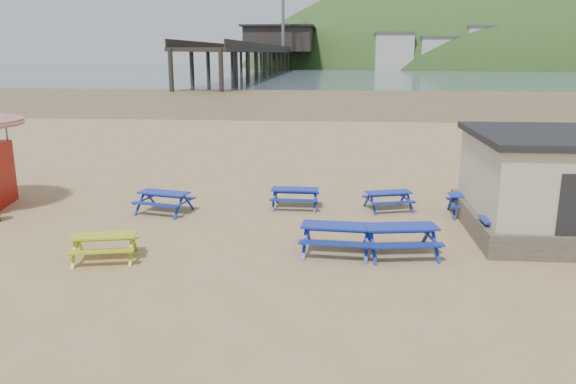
# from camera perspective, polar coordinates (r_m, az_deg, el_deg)

# --- Properties ---
(ground) EXTENTS (400.00, 400.00, 0.00)m
(ground) POSITION_cam_1_polar(r_m,az_deg,el_deg) (17.54, -3.92, -4.27)
(ground) COLOR tan
(ground) RESTS_ON ground
(wet_sand) EXTENTS (400.00, 400.00, 0.00)m
(wet_sand) POSITION_cam_1_polar(r_m,az_deg,el_deg) (71.71, 2.99, 9.53)
(wet_sand) COLOR olive
(wet_sand) RESTS_ON ground
(sea) EXTENTS (400.00, 400.00, 0.00)m
(sea) POSITION_cam_1_polar(r_m,az_deg,el_deg) (186.55, 4.38, 12.20)
(sea) COLOR #485A67
(sea) RESTS_ON ground
(picnic_table_blue_a) EXTENTS (2.05, 1.79, 0.74)m
(picnic_table_blue_a) POSITION_cam_1_polar(r_m,az_deg,el_deg) (20.21, -12.46, -1.02)
(picnic_table_blue_a) COLOR #181BA5
(picnic_table_blue_a) RESTS_ON ground
(picnic_table_blue_b) EXTENTS (1.88, 1.68, 0.67)m
(picnic_table_blue_b) POSITION_cam_1_polar(r_m,az_deg,el_deg) (20.40, 10.15, -0.87)
(picnic_table_blue_b) COLOR #181BA5
(picnic_table_blue_b) RESTS_ON ground
(picnic_table_blue_c) EXTENTS (1.81, 1.47, 0.74)m
(picnic_table_blue_c) POSITION_cam_1_polar(r_m,az_deg,el_deg) (20.38, 18.44, -1.29)
(picnic_table_blue_c) COLOR #181BA5
(picnic_table_blue_c) RESTS_ON ground
(picnic_table_blue_d) EXTENTS (2.06, 1.71, 0.82)m
(picnic_table_blue_d) POSITION_cam_1_polar(r_m,az_deg,el_deg) (15.84, 4.94, -4.74)
(picnic_table_blue_d) COLOR #181BA5
(picnic_table_blue_d) RESTS_ON ground
(picnic_table_blue_e) EXTENTS (2.22, 1.90, 0.84)m
(picnic_table_blue_e) POSITION_cam_1_polar(r_m,az_deg,el_deg) (15.95, 11.35, -4.81)
(picnic_table_blue_e) COLOR #181BA5
(picnic_table_blue_e) RESTS_ON ground
(picnic_table_blue_f) EXTENTS (2.11, 1.72, 0.86)m
(picnic_table_blue_f) POSITION_cam_1_polar(r_m,az_deg,el_deg) (17.45, 22.19, -3.92)
(picnic_table_blue_f) COLOR #181BA5
(picnic_table_blue_f) RESTS_ON ground
(picnic_table_yellow) EXTENTS (1.95, 1.70, 0.71)m
(picnic_table_yellow) POSITION_cam_1_polar(r_m,az_deg,el_deg) (16.08, -18.12, -5.33)
(picnic_table_yellow) COLOR gold
(picnic_table_yellow) RESTS_ON ground
(pier) EXTENTS (24.00, 220.00, 39.29)m
(pier) POSITION_cam_1_polar(r_m,az_deg,el_deg) (195.77, -0.99, 13.91)
(pier) COLOR black
(pier) RESTS_ON ground
(headland_town) EXTENTS (264.00, 144.00, 108.00)m
(headland_town) POSITION_cam_1_polar(r_m,az_deg,el_deg) (261.62, 24.94, 9.27)
(headland_town) COLOR #2D4C1E
(headland_town) RESTS_ON ground
(picnic_table_blue_g) EXTENTS (1.72, 1.40, 0.71)m
(picnic_table_blue_g) POSITION_cam_1_polar(r_m,az_deg,el_deg) (20.35, 0.72, -0.62)
(picnic_table_blue_g) COLOR #181BA5
(picnic_table_blue_g) RESTS_ON ground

